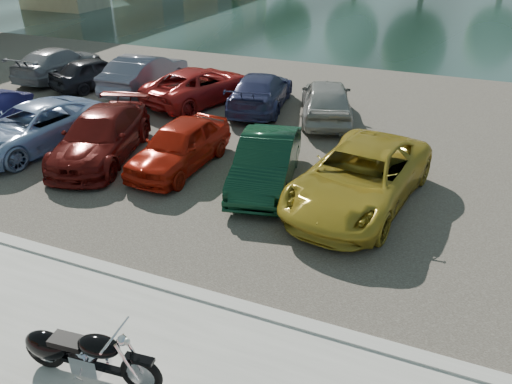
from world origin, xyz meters
The scene contains 15 objects.
kerb centered at (0.00, 2.00, 0.07)m, with size 60.00×0.30×0.14m, color #AAA8A0.
parking_lot centered at (0.00, 11.00, 0.02)m, with size 60.00×18.00×0.04m, color #3B3530.
river centered at (0.00, 40.00, 0.00)m, with size 120.00×40.00×0.00m, color #172A26.
motorcycle centered at (-1.20, -0.34, 0.56)m, with size 2.33×0.75×1.05m.
car_2 centered at (-8.51, 6.35, 0.71)m, with size 2.24×4.85×1.35m, color #90A9D2.
car_3 centered at (-6.11, 6.56, 0.72)m, with size 1.90×4.68×1.36m, color #550F0C.
car_4 centered at (-3.63, 6.86, 0.71)m, with size 1.58×3.92×1.34m, color #AD1B0B.
car_5 centered at (-0.97, 6.79, 0.71)m, with size 1.41×4.04×1.33m, color #0D311F.
car_6 centered at (1.52, 6.71, 0.77)m, with size 2.41×5.23×1.45m, color gold.
car_7 centered at (-13.39, 12.94, 0.72)m, with size 1.90×4.68×1.36m, color gray.
car_8 centered at (-10.93, 12.41, 0.69)m, with size 1.53×3.80×1.29m, color black.
car_9 centered at (-8.67, 12.73, 0.80)m, with size 1.60×4.60×1.51m, color slate.
car_10 centered at (-5.91, 12.33, 0.71)m, with size 2.22×4.83×1.34m, color #AE1F1D.
car_11 centered at (-3.46, 12.54, 0.71)m, with size 1.87×4.59×1.33m, color navy.
car_12 centered at (-0.87, 12.30, 0.77)m, with size 1.72×4.27×1.46m, color #A1A09C.
Camera 1 is at (3.36, -4.34, 6.24)m, focal length 35.00 mm.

